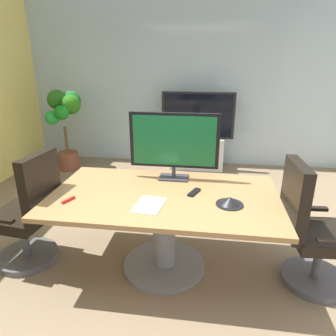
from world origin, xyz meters
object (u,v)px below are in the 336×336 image
(potted_plant, at_px, (66,117))
(remote_control, at_px, (194,192))
(conference_table, at_px, (164,214))
(wall_display_unit, at_px, (197,143))
(office_chair_right, at_px, (310,236))
(conference_phone, at_px, (230,201))
(office_chair_left, at_px, (30,219))
(tv_monitor, at_px, (174,142))

(potted_plant, relative_size, remote_control, 7.87)
(conference_table, distance_m, potted_plant, 3.15)
(potted_plant, bearing_deg, wall_display_unit, 8.51)
(office_chair_right, height_order, conference_phone, office_chair_right)
(conference_phone, bearing_deg, conference_table, 167.72)
(office_chair_left, relative_size, tv_monitor, 1.30)
(tv_monitor, distance_m, potted_plant, 2.89)
(office_chair_right, relative_size, wall_display_unit, 0.83)
(office_chair_left, distance_m, wall_display_unit, 3.14)
(office_chair_right, distance_m, remote_control, 1.03)
(office_chair_right, xyz_separation_m, conference_phone, (-0.68, -0.08, 0.31))
(remote_control, bearing_deg, conference_phone, -9.17)
(wall_display_unit, relative_size, potted_plant, 0.98)
(office_chair_left, height_order, tv_monitor, tv_monitor)
(conference_phone, bearing_deg, office_chair_left, 179.13)
(office_chair_left, distance_m, potted_plant, 2.65)
(office_chair_left, bearing_deg, remote_control, 101.99)
(tv_monitor, bearing_deg, remote_control, -56.41)
(wall_display_unit, relative_size, conference_phone, 5.95)
(tv_monitor, distance_m, conference_phone, 0.79)
(conference_table, distance_m, tv_monitor, 0.67)
(potted_plant, distance_m, conference_phone, 3.60)
(tv_monitor, bearing_deg, conference_phone, -44.57)
(wall_display_unit, height_order, remote_control, wall_display_unit)
(tv_monitor, relative_size, wall_display_unit, 0.64)
(conference_table, xyz_separation_m, office_chair_right, (1.23, -0.04, -0.09))
(office_chair_left, bearing_deg, conference_table, 100.48)
(conference_table, relative_size, remote_control, 11.48)
(conference_table, relative_size, wall_display_unit, 1.49)
(conference_table, xyz_separation_m, potted_plant, (-2.02, 2.40, 0.35))
(conference_table, xyz_separation_m, conference_phone, (0.55, -0.12, 0.22))
(conference_table, xyz_separation_m, tv_monitor, (0.04, 0.38, 0.55))
(office_chair_left, xyz_separation_m, potted_plant, (-0.78, 2.49, 0.44))
(office_chair_left, xyz_separation_m, remote_control, (1.49, 0.15, 0.29))
(conference_table, xyz_separation_m, remote_control, (0.25, 0.06, 0.20))
(conference_table, xyz_separation_m, office_chair_left, (-1.23, -0.09, -0.09))
(conference_table, relative_size, office_chair_right, 1.79)
(office_chair_left, height_order, potted_plant, potted_plant)
(office_chair_right, bearing_deg, office_chair_left, 87.96)
(conference_phone, bearing_deg, tv_monitor, 135.43)
(remote_control, bearing_deg, wall_display_unit, 114.15)
(office_chair_left, bearing_deg, office_chair_right, 97.51)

